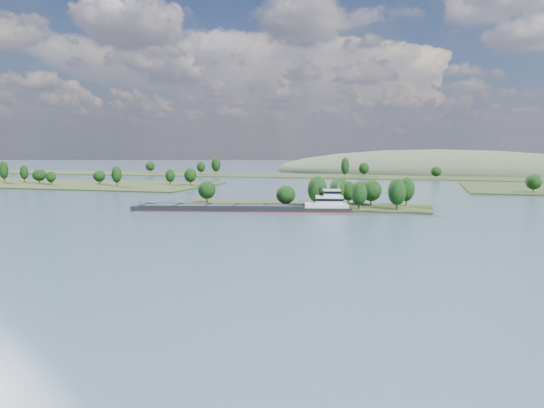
% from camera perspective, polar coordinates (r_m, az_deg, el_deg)
% --- Properties ---
extents(ground, '(1800.00, 1800.00, 0.00)m').
position_cam_1_polar(ground, '(159.92, -0.96, -2.51)').
color(ground, '#3C5667').
rests_on(ground, ground).
extents(tree_island, '(100.00, 32.63, 13.50)m').
position_cam_1_polar(tree_island, '(215.33, 5.45, 0.71)').
color(tree_island, '#233015').
rests_on(tree_island, ground).
extents(back_shoreline, '(900.00, 60.00, 16.77)m').
position_cam_1_polar(back_shoreline, '(433.36, 10.93, 2.95)').
color(back_shoreline, '#233015').
rests_on(back_shoreline, ground).
extents(hill_west, '(320.00, 160.00, 44.00)m').
position_cam_1_polar(hill_west, '(532.14, 17.34, 3.26)').
color(hill_west, '#394630').
rests_on(hill_west, ground).
extents(cargo_barge, '(83.12, 27.50, 11.22)m').
position_cam_1_polar(cargo_barge, '(201.11, -1.63, -0.33)').
color(cargo_barge, black).
rests_on(cargo_barge, ground).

